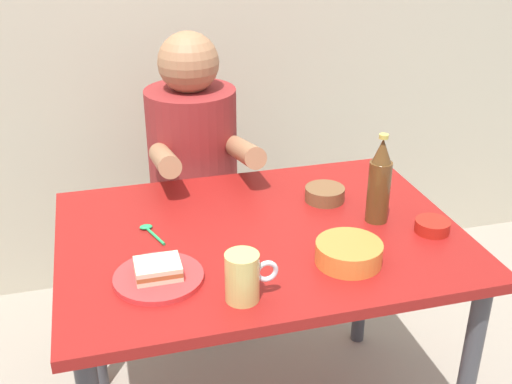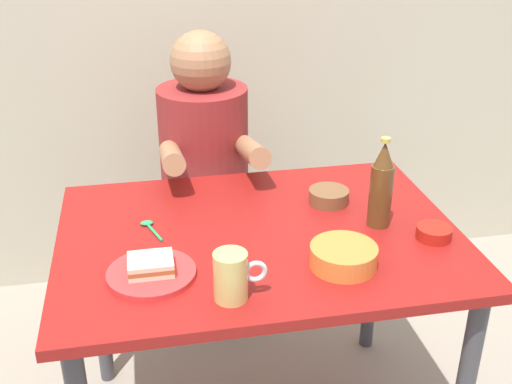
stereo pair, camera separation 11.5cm
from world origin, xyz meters
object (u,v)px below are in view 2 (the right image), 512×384
person_seated (204,144)px  condiment_bowl_brown (329,196)px  stool (208,243)px  beer_mug (232,276)px  beer_bottle (381,187)px  dining_table (259,261)px  sandwich (151,265)px  plate_orange (151,273)px

person_seated → condiment_bowl_brown: 0.58m
person_seated → condiment_bowl_brown: (0.32, -0.48, -0.00)m
stool → person_seated: 0.42m
beer_mug → beer_bottle: beer_bottle is taller
dining_table → beer_bottle: beer_bottle is taller
sandwich → dining_table: bearing=28.1°
stool → condiment_bowl_brown: (0.32, -0.49, 0.41)m
stool → sandwich: bearing=-105.7°
sandwich → beer_bottle: (0.64, 0.14, 0.09)m
sandwich → beer_bottle: beer_bottle is taller
dining_table → sandwich: 0.36m
dining_table → sandwich: (-0.30, -0.16, 0.13)m
person_seated → beer_mug: (-0.04, -0.91, 0.03)m
beer_bottle → condiment_bowl_brown: (-0.10, 0.16, -0.10)m
sandwich → beer_mug: 0.22m
stool → beer_bottle: beer_bottle is taller
plate_orange → beer_bottle: beer_bottle is taller
person_seated → plate_orange: 0.81m
dining_table → condiment_bowl_brown: condiment_bowl_brown is taller
condiment_bowl_brown → dining_table: bearing=-150.0°
beer_bottle → condiment_bowl_brown: beer_bottle is taller
plate_orange → beer_mug: bearing=-35.5°
dining_table → beer_mug: bearing=-112.8°
stool → plate_orange: (-0.22, -0.79, 0.40)m
sandwich → beer_mug: size_ratio=0.87×
plate_orange → sandwich: 0.02m
dining_table → condiment_bowl_brown: 0.30m
beer_mug → beer_bottle: size_ratio=0.48×
dining_table → beer_mug: (-0.12, -0.29, 0.15)m
dining_table → condiment_bowl_brown: (0.24, 0.14, 0.12)m
dining_table → condiment_bowl_brown: bearing=30.0°
person_seated → sandwich: person_seated is taller
person_seated → plate_orange: bearing=-105.9°
dining_table → beer_bottle: bearing=-3.2°
sandwich → beer_bottle: bearing=12.5°
stool → beer_mug: (-0.04, -0.92, 0.45)m
stool → condiment_bowl_brown: size_ratio=3.75×
stool → beer_mug: bearing=-92.6°
stool → condiment_bowl_brown: condiment_bowl_brown is taller
dining_table → plate_orange: 0.36m
plate_orange → beer_mug: 0.23m
plate_orange → dining_table: bearing=28.1°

